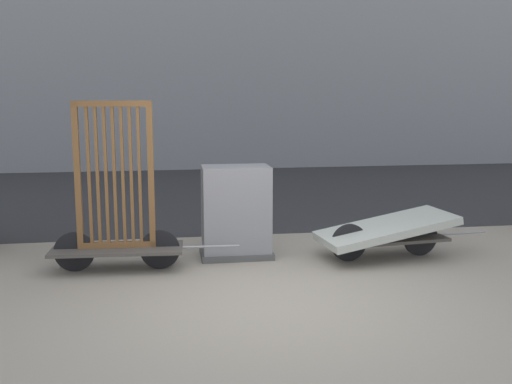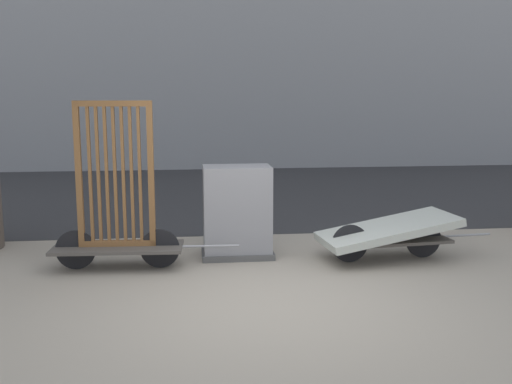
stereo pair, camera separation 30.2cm
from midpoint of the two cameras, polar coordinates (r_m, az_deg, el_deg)
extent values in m
plane|color=gray|center=(6.26, 2.95, -10.58)|extent=(60.00, 60.00, 0.00)
cube|color=#2D2D30|center=(12.99, -2.10, -0.01)|extent=(56.00, 7.94, 0.01)
cube|color=#4C4742|center=(7.53, -11.90, -5.20)|extent=(1.60, 0.67, 0.04)
cylinder|color=black|center=(7.48, -7.99, -5.35)|extent=(0.49, 0.06, 0.49)
cylinder|color=black|center=(7.63, -15.72, -5.32)|extent=(0.49, 0.06, 0.49)
cylinder|color=gray|center=(7.45, -3.17, -5.17)|extent=(0.70, 0.07, 0.03)
cube|color=brown|center=(7.52, -11.91, -4.80)|extent=(0.93, 0.12, 0.07)
cube|color=brown|center=(7.29, -12.37, 8.24)|extent=(0.93, 0.12, 0.07)
cube|color=brown|center=(7.43, -15.42, 1.57)|extent=(0.07, 0.07, 1.77)
cube|color=brown|center=(7.30, -8.80, 1.67)|extent=(0.07, 0.07, 1.77)
cube|color=brown|center=(7.41, -14.40, 1.59)|extent=(0.04, 0.05, 1.70)
cube|color=brown|center=(7.39, -13.65, 1.60)|extent=(0.04, 0.05, 1.70)
cube|color=brown|center=(7.37, -12.90, 1.61)|extent=(0.04, 0.05, 1.70)
cube|color=brown|center=(7.36, -12.14, 1.62)|extent=(0.04, 0.05, 1.70)
cube|color=brown|center=(7.34, -11.38, 1.63)|extent=(0.04, 0.05, 1.70)
cube|color=brown|center=(7.33, -10.61, 1.64)|extent=(0.04, 0.05, 1.70)
cube|color=brown|center=(7.32, -9.84, 1.65)|extent=(0.04, 0.05, 1.70)
cube|color=#4C4742|center=(7.96, 13.46, -4.46)|extent=(1.63, 0.76, 0.04)
cylinder|color=black|center=(8.20, 16.68, -4.33)|extent=(0.49, 0.09, 0.49)
cylinder|color=black|center=(7.76, 10.05, -4.86)|extent=(0.49, 0.09, 0.49)
cylinder|color=gray|center=(8.52, 20.37, -3.89)|extent=(0.70, 0.11, 0.03)
cube|color=#B2B7AD|center=(7.93, 13.50, -3.48)|extent=(1.81, 1.04, 0.38)
cube|color=#4C4C4C|center=(7.96, -0.70, -5.85)|extent=(0.94, 0.59, 0.08)
cube|color=gray|center=(7.83, -0.70, -1.89)|extent=(0.88, 0.53, 1.20)
camera|label=1|loc=(0.15, -88.83, 0.19)|focal=42.00mm
camera|label=2|loc=(0.15, 91.17, -0.19)|focal=42.00mm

